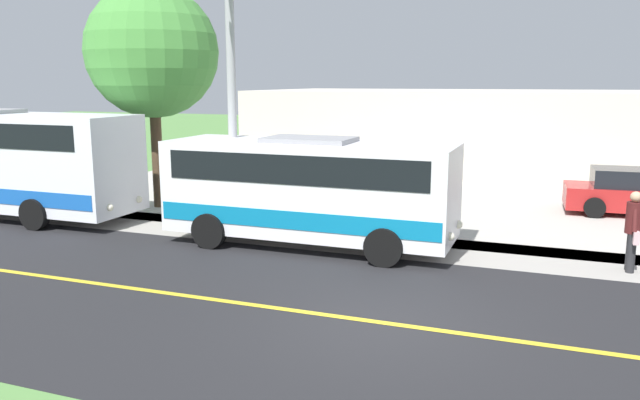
{
  "coord_description": "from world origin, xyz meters",
  "views": [
    {
      "loc": [
        10.05,
        2.62,
        4.16
      ],
      "look_at": [
        -3.5,
        -2.45,
        1.4
      ],
      "focal_mm": 35.14,
      "sensor_mm": 36.0,
      "label": 1
    }
  ],
  "objects_px": {
    "shuttle_bus_front": "(310,186)",
    "commercial_building": "(462,128)",
    "street_light_pole": "(229,82)",
    "tree_curbside": "(152,52)",
    "pedestrian_with_bags": "(633,229)",
    "parked_car_near": "(638,193)"
  },
  "relations": [
    {
      "from": "street_light_pole",
      "to": "parked_car_near",
      "type": "bearing_deg",
      "value": 121.93
    },
    {
      "from": "shuttle_bus_front",
      "to": "commercial_building",
      "type": "height_order",
      "value": "commercial_building"
    },
    {
      "from": "parked_car_near",
      "to": "tree_curbside",
      "type": "bearing_deg",
      "value": -74.39
    },
    {
      "from": "commercial_building",
      "to": "shuttle_bus_front",
      "type": "bearing_deg",
      "value": -4.86
    },
    {
      "from": "shuttle_bus_front",
      "to": "parked_car_near",
      "type": "relative_size",
      "value": 1.65
    },
    {
      "from": "pedestrian_with_bags",
      "to": "parked_car_near",
      "type": "distance_m",
      "value": 6.76
    },
    {
      "from": "commercial_building",
      "to": "tree_curbside",
      "type": "bearing_deg",
      "value": -29.82
    },
    {
      "from": "tree_curbside",
      "to": "commercial_building",
      "type": "distance_m",
      "value": 16.45
    },
    {
      "from": "parked_car_near",
      "to": "shuttle_bus_front",
      "type": "bearing_deg",
      "value": -49.52
    },
    {
      "from": "shuttle_bus_front",
      "to": "parked_car_near",
      "type": "bearing_deg",
      "value": 130.48
    },
    {
      "from": "shuttle_bus_front",
      "to": "commercial_building",
      "type": "xyz_separation_m",
      "value": [
        -16.92,
        1.44,
        0.32
      ]
    },
    {
      "from": "pedestrian_with_bags",
      "to": "tree_curbside",
      "type": "relative_size",
      "value": 0.25
    },
    {
      "from": "street_light_pole",
      "to": "tree_curbside",
      "type": "xyz_separation_m",
      "value": [
        -2.53,
        -4.15,
        0.93
      ]
    },
    {
      "from": "pedestrian_with_bags",
      "to": "parked_car_near",
      "type": "bearing_deg",
      "value": 173.01
    },
    {
      "from": "street_light_pole",
      "to": "tree_curbside",
      "type": "distance_m",
      "value": 4.95
    },
    {
      "from": "parked_car_near",
      "to": "tree_curbside",
      "type": "xyz_separation_m",
      "value": [
        4.16,
        -14.88,
        4.38
      ]
    },
    {
      "from": "shuttle_bus_front",
      "to": "tree_curbside",
      "type": "height_order",
      "value": "tree_curbside"
    },
    {
      "from": "street_light_pole",
      "to": "commercial_building",
      "type": "relative_size",
      "value": 0.38
    },
    {
      "from": "tree_curbside",
      "to": "parked_car_near",
      "type": "bearing_deg",
      "value": 105.61
    },
    {
      "from": "shuttle_bus_front",
      "to": "tree_curbside",
      "type": "xyz_separation_m",
      "value": [
        -2.92,
        -6.58,
        3.53
      ]
    },
    {
      "from": "shuttle_bus_front",
      "to": "street_light_pole",
      "type": "relative_size",
      "value": 0.99
    },
    {
      "from": "shuttle_bus_front",
      "to": "street_light_pole",
      "type": "height_order",
      "value": "street_light_pole"
    }
  ]
}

